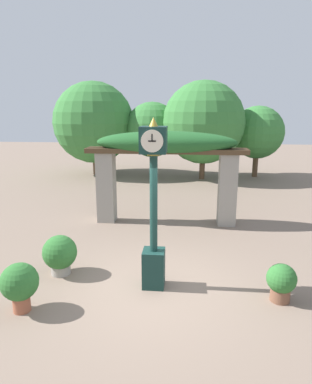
{
  "coord_description": "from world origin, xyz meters",
  "views": [
    {
      "loc": [
        0.68,
        -6.32,
        3.6
      ],
      "look_at": [
        0.02,
        0.62,
        1.89
      ],
      "focal_mm": 32.0,
      "sensor_mm": 36.0,
      "label": 1
    }
  ],
  "objects_px": {
    "potted_plant_near_left": "(281,281)",
    "potted_plant_far_left": "(60,254)",
    "pedestal_clock": "(154,210)",
    "potted_plant_near_right": "(20,284)"
  },
  "relations": [
    {
      "from": "pedestal_clock",
      "to": "potted_plant_near_left",
      "type": "height_order",
      "value": "pedestal_clock"
    },
    {
      "from": "potted_plant_near_left",
      "to": "potted_plant_far_left",
      "type": "xyz_separation_m",
      "value": [
        -4.59,
        0.67,
        0.08
      ]
    },
    {
      "from": "potted_plant_near_right",
      "to": "potted_plant_far_left",
      "type": "xyz_separation_m",
      "value": [
        0.19,
        1.47,
        -0.06
      ]
    },
    {
      "from": "potted_plant_near_left",
      "to": "potted_plant_near_right",
      "type": "distance_m",
      "value": 4.85
    },
    {
      "from": "pedestal_clock",
      "to": "potted_plant_far_left",
      "type": "relative_size",
      "value": 3.84
    },
    {
      "from": "potted_plant_far_left",
      "to": "potted_plant_near_right",
      "type": "bearing_deg",
      "value": -97.28
    },
    {
      "from": "potted_plant_near_left",
      "to": "potted_plant_near_right",
      "type": "height_order",
      "value": "potted_plant_near_right"
    },
    {
      "from": "pedestal_clock",
      "to": "potted_plant_far_left",
      "type": "height_order",
      "value": "pedestal_clock"
    },
    {
      "from": "potted_plant_far_left",
      "to": "potted_plant_near_left",
      "type": "bearing_deg",
      "value": -8.33
    },
    {
      "from": "potted_plant_near_right",
      "to": "pedestal_clock",
      "type": "bearing_deg",
      "value": 26.14
    }
  ]
}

